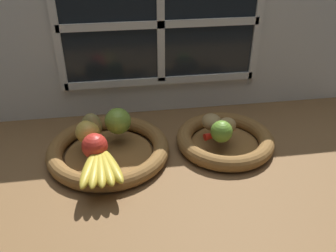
{
  "coord_description": "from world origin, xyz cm",
  "views": [
    {
      "loc": [
        -14.55,
        -82.31,
        60.43
      ],
      "look_at": [
        -1.46,
        3.02,
        8.57
      ],
      "focal_mm": 37.73,
      "sensor_mm": 36.0,
      "label": 1
    }
  ],
  "objects_px": {
    "fruit_bowl_right": "(225,140)",
    "apple_golden_left": "(88,132)",
    "apple_green_back": "(118,121)",
    "apple_red_front": "(95,146)",
    "fruit_bowl_left": "(109,150)",
    "potato_large": "(226,126)",
    "banana_bunch_front": "(100,165)",
    "potato_oblong": "(212,122)",
    "pear_brown": "(92,126)",
    "lime_near": "(222,131)",
    "chili_pepper": "(221,134)"
  },
  "relations": [
    {
      "from": "apple_green_back",
      "to": "banana_bunch_front",
      "type": "relative_size",
      "value": 0.42
    },
    {
      "from": "fruit_bowl_right",
      "to": "apple_golden_left",
      "type": "xyz_separation_m",
      "value": [
        -0.4,
        0.01,
        0.06
      ]
    },
    {
      "from": "apple_green_back",
      "to": "chili_pepper",
      "type": "distance_m",
      "value": 0.3
    },
    {
      "from": "fruit_bowl_left",
      "to": "apple_green_back",
      "type": "xyz_separation_m",
      "value": [
        0.03,
        0.05,
        0.06
      ]
    },
    {
      "from": "apple_green_back",
      "to": "fruit_bowl_left",
      "type": "bearing_deg",
      "value": -122.0
    },
    {
      "from": "potato_oblong",
      "to": "fruit_bowl_left",
      "type": "bearing_deg",
      "value": -174.83
    },
    {
      "from": "fruit_bowl_left",
      "to": "fruit_bowl_right",
      "type": "bearing_deg",
      "value": 0.0
    },
    {
      "from": "apple_red_front",
      "to": "banana_bunch_front",
      "type": "bearing_deg",
      "value": -77.48
    },
    {
      "from": "apple_green_back",
      "to": "apple_red_front",
      "type": "distance_m",
      "value": 0.13
    },
    {
      "from": "fruit_bowl_left",
      "to": "fruit_bowl_right",
      "type": "relative_size",
      "value": 1.2
    },
    {
      "from": "apple_red_front",
      "to": "lime_near",
      "type": "distance_m",
      "value": 0.35
    },
    {
      "from": "fruit_bowl_right",
      "to": "apple_red_front",
      "type": "xyz_separation_m",
      "value": [
        -0.38,
        -0.06,
        0.06
      ]
    },
    {
      "from": "potato_large",
      "to": "lime_near",
      "type": "relative_size",
      "value": 0.96
    },
    {
      "from": "banana_bunch_front",
      "to": "lime_near",
      "type": "height_order",
      "value": "lime_near"
    },
    {
      "from": "fruit_bowl_left",
      "to": "apple_golden_left",
      "type": "distance_m",
      "value": 0.08
    },
    {
      "from": "lime_near",
      "to": "banana_bunch_front",
      "type": "bearing_deg",
      "value": -165.66
    },
    {
      "from": "potato_oblong",
      "to": "potato_large",
      "type": "relative_size",
      "value": 1.13
    },
    {
      "from": "banana_bunch_front",
      "to": "pear_brown",
      "type": "bearing_deg",
      "value": 98.54
    },
    {
      "from": "chili_pepper",
      "to": "apple_red_front",
      "type": "bearing_deg",
      "value": 173.45
    },
    {
      "from": "apple_golden_left",
      "to": "apple_green_back",
      "type": "relative_size",
      "value": 0.87
    },
    {
      "from": "fruit_bowl_right",
      "to": "apple_green_back",
      "type": "xyz_separation_m",
      "value": [
        -0.31,
        0.05,
        0.06
      ]
    },
    {
      "from": "apple_golden_left",
      "to": "banana_bunch_front",
      "type": "relative_size",
      "value": 0.37
    },
    {
      "from": "apple_red_front",
      "to": "chili_pepper",
      "type": "distance_m",
      "value": 0.36
    },
    {
      "from": "fruit_bowl_left",
      "to": "potato_oblong",
      "type": "bearing_deg",
      "value": 5.17
    },
    {
      "from": "potato_large",
      "to": "apple_golden_left",
      "type": "bearing_deg",
      "value": 178.29
    },
    {
      "from": "fruit_bowl_left",
      "to": "apple_golden_left",
      "type": "xyz_separation_m",
      "value": [
        -0.05,
        0.01,
        0.06
      ]
    },
    {
      "from": "apple_golden_left",
      "to": "potato_oblong",
      "type": "relative_size",
      "value": 0.99
    },
    {
      "from": "pear_brown",
      "to": "lime_near",
      "type": "height_order",
      "value": "pear_brown"
    },
    {
      "from": "fruit_bowl_right",
      "to": "apple_green_back",
      "type": "distance_m",
      "value": 0.32
    },
    {
      "from": "apple_golden_left",
      "to": "chili_pepper",
      "type": "relative_size",
      "value": 0.65
    },
    {
      "from": "fruit_bowl_left",
      "to": "potato_oblong",
      "type": "relative_size",
      "value": 5.13
    },
    {
      "from": "apple_golden_left",
      "to": "apple_red_front",
      "type": "bearing_deg",
      "value": -74.02
    },
    {
      "from": "apple_golden_left",
      "to": "lime_near",
      "type": "relative_size",
      "value": 1.07
    },
    {
      "from": "apple_green_back",
      "to": "apple_red_front",
      "type": "bearing_deg",
      "value": -119.13
    },
    {
      "from": "apple_red_front",
      "to": "pear_brown",
      "type": "distance_m",
      "value": 0.1
    },
    {
      "from": "apple_green_back",
      "to": "pear_brown",
      "type": "distance_m",
      "value": 0.08
    },
    {
      "from": "apple_red_front",
      "to": "banana_bunch_front",
      "type": "distance_m",
      "value": 0.07
    },
    {
      "from": "potato_oblong",
      "to": "chili_pepper",
      "type": "height_order",
      "value": "potato_oblong"
    },
    {
      "from": "banana_bunch_front",
      "to": "lime_near",
      "type": "xyz_separation_m",
      "value": [
        0.34,
        0.09,
        0.02
      ]
    },
    {
      "from": "potato_oblong",
      "to": "banana_bunch_front",
      "type": "bearing_deg",
      "value": -154.95
    },
    {
      "from": "potato_large",
      "to": "pear_brown",
      "type": "bearing_deg",
      "value": 174.93
    },
    {
      "from": "apple_golden_left",
      "to": "apple_red_front",
      "type": "distance_m",
      "value": 0.08
    },
    {
      "from": "banana_bunch_front",
      "to": "apple_green_back",
      "type": "bearing_deg",
      "value": 74.01
    },
    {
      "from": "apple_red_front",
      "to": "pear_brown",
      "type": "xyz_separation_m",
      "value": [
        -0.01,
        0.1,
        0.0
      ]
    },
    {
      "from": "fruit_bowl_left",
      "to": "potato_large",
      "type": "height_order",
      "value": "potato_large"
    },
    {
      "from": "pear_brown",
      "to": "chili_pepper",
      "type": "relative_size",
      "value": 0.76
    },
    {
      "from": "apple_red_front",
      "to": "fruit_bowl_left",
      "type": "bearing_deg",
      "value": 63.35
    },
    {
      "from": "apple_golden_left",
      "to": "pear_brown",
      "type": "relative_size",
      "value": 0.86
    },
    {
      "from": "lime_near",
      "to": "potato_large",
      "type": "bearing_deg",
      "value": 56.31
    },
    {
      "from": "potato_large",
      "to": "chili_pepper",
      "type": "distance_m",
      "value": 0.03
    }
  ]
}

